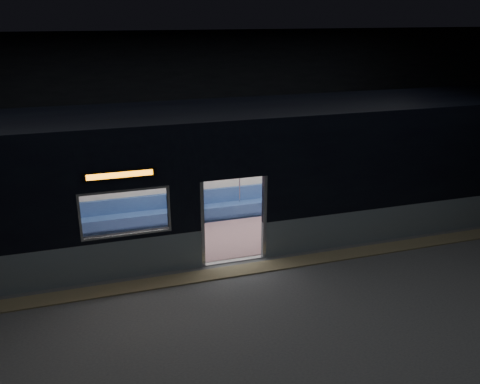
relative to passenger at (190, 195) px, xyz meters
name	(u,v)px	position (x,y,z in m)	size (l,w,h in m)	color
station_floor	(248,283)	(0.48, -3.55, -0.84)	(24.00, 14.00, 0.01)	#47494C
station_envelope	(249,115)	(0.48, -3.55, 2.82)	(24.00, 14.00, 5.00)	black
tactile_strip	(240,270)	(0.48, -3.00, -0.82)	(22.80, 0.50, 0.03)	#8C7F59
metro_car	(216,168)	(0.48, -1.00, 1.01)	(18.00, 3.04, 3.35)	gray
passenger	(190,195)	(0.00, 0.00, 0.00)	(0.45, 0.76, 1.47)	black
handbag	(194,203)	(0.05, -0.25, -0.13)	(0.32, 0.27, 0.16)	black
transit_map	(337,157)	(4.55, 0.31, 0.61)	(0.92, 0.03, 0.60)	white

